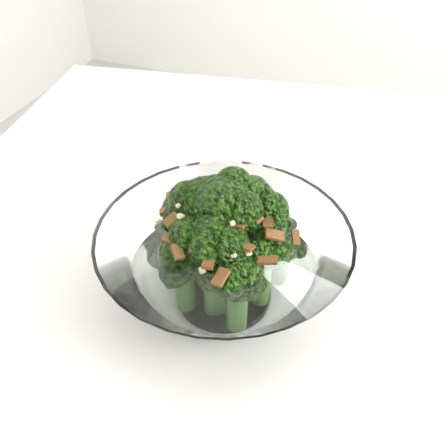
% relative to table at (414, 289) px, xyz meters
% --- Properties ---
extents(table, '(1.32, 1.00, 0.75)m').
position_rel_table_xyz_m(table, '(0.00, 0.00, 0.00)').
color(table, white).
rests_on(table, ground).
extents(broccoli_dish, '(0.23, 0.23, 0.15)m').
position_rel_table_xyz_m(broccoli_dish, '(-0.19, -0.15, 0.12)').
color(broccoli_dish, white).
rests_on(broccoli_dish, table).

